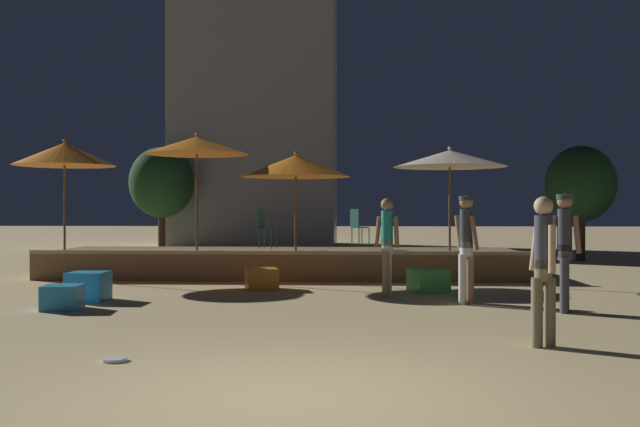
% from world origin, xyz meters
% --- Properties ---
extents(ground_plane, '(120.00, 120.00, 0.00)m').
position_xyz_m(ground_plane, '(0.00, 0.00, 0.00)').
color(ground_plane, tan).
extents(wooden_deck, '(10.92, 3.17, 0.67)m').
position_xyz_m(wooden_deck, '(-1.15, 10.95, 0.30)').
color(wooden_deck, olive).
rests_on(wooden_deck, ground).
extents(patio_umbrella_0, '(2.29, 2.29, 3.24)m').
position_xyz_m(patio_umbrella_0, '(-2.97, 9.67, 2.96)').
color(patio_umbrella_0, brown).
rests_on(patio_umbrella_0, ground).
extents(patio_umbrella_1, '(2.42, 2.42, 2.91)m').
position_xyz_m(patio_umbrella_1, '(2.54, 9.53, 2.64)').
color(patio_umbrella_1, brown).
rests_on(patio_umbrella_1, ground).
extents(patio_umbrella_2, '(2.36, 2.36, 2.81)m').
position_xyz_m(patio_umbrella_2, '(-0.77, 9.48, 2.49)').
color(patio_umbrella_2, brown).
rests_on(patio_umbrella_2, ground).
extents(patio_umbrella_3, '(2.22, 2.22, 3.11)m').
position_xyz_m(patio_umbrella_3, '(-5.90, 9.56, 2.77)').
color(patio_umbrella_3, brown).
rests_on(patio_umbrella_3, ground).
extents(cube_seat_0, '(0.81, 0.81, 0.44)m').
position_xyz_m(cube_seat_0, '(1.89, 7.68, 0.22)').
color(cube_seat_0, '#4CC651').
rests_on(cube_seat_0, ground).
extents(cube_seat_1, '(0.73, 0.73, 0.41)m').
position_xyz_m(cube_seat_1, '(-1.31, 7.93, 0.21)').
color(cube_seat_1, orange).
rests_on(cube_seat_1, ground).
extents(cube_seat_2, '(0.63, 0.63, 0.49)m').
position_xyz_m(cube_seat_2, '(-4.05, 6.10, 0.24)').
color(cube_seat_2, '#2D9EDB').
rests_on(cube_seat_2, ground).
extents(cube_seat_3, '(0.63, 0.63, 0.38)m').
position_xyz_m(cube_seat_3, '(-4.04, 5.01, 0.19)').
color(cube_seat_3, '#2D9EDB').
rests_on(cube_seat_3, ground).
extents(person_0, '(0.29, 0.47, 1.71)m').
position_xyz_m(person_0, '(2.64, 2.31, 0.92)').
color(person_0, '#72664C').
rests_on(person_0, ground).
extents(person_1, '(0.47, 0.29, 1.76)m').
position_xyz_m(person_1, '(1.08, 6.89, 0.96)').
color(person_1, '#997051').
rests_on(person_1, ground).
extents(person_2, '(0.48, 0.30, 1.79)m').
position_xyz_m(person_2, '(3.67, 5.05, 1.03)').
color(person_2, '#3F3F47').
rests_on(person_2, ground).
extents(person_3, '(0.38, 0.47, 1.79)m').
position_xyz_m(person_3, '(2.33, 5.93, 1.02)').
color(person_3, white).
rests_on(person_3, ground).
extents(bistro_chair_0, '(0.43, 0.43, 0.90)m').
position_xyz_m(bistro_chair_0, '(-1.57, 10.37, 1.21)').
color(bistro_chair_0, '#1E4C47').
rests_on(bistro_chair_0, wooden_deck).
extents(bistro_chair_1, '(0.48, 0.47, 0.90)m').
position_xyz_m(bistro_chair_1, '(0.57, 11.52, 1.21)').
color(bistro_chair_1, '#1E4C47').
rests_on(bistro_chair_1, wooden_deck).
extents(frisbee_disc, '(0.25, 0.25, 0.03)m').
position_xyz_m(frisbee_disc, '(-1.96, 1.33, 0.02)').
color(frisbee_disc, white).
rests_on(frisbee_disc, ground).
extents(background_tree_0, '(2.53, 2.53, 4.02)m').
position_xyz_m(background_tree_0, '(-7.10, 21.84, 2.61)').
color(background_tree_0, '#3D2B1C').
rests_on(background_tree_0, ground).
extents(background_tree_1, '(2.09, 2.09, 3.48)m').
position_xyz_m(background_tree_1, '(7.32, 16.03, 2.32)').
color(background_tree_1, '#3D2B1C').
rests_on(background_tree_1, ground).
extents(distant_building, '(6.87, 4.59, 14.99)m').
position_xyz_m(distant_building, '(-3.78, 25.07, 7.49)').
color(distant_building, gray).
rests_on(distant_building, ground).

